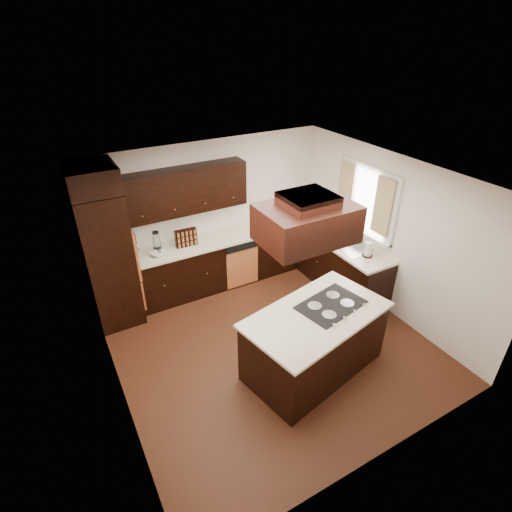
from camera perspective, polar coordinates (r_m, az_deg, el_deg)
name	(u,v)px	position (r m, az deg, el deg)	size (l,w,h in m)	color
floor	(270,343)	(6.03, 2.00, -12.36)	(4.20, 4.20, 0.02)	#5E2F19
ceiling	(274,180)	(4.70, 2.55, 10.84)	(4.20, 4.20, 0.02)	silver
wall_back	(208,214)	(6.92, -6.87, 6.04)	(4.20, 0.02, 2.50)	white
wall_front	(390,380)	(4.02, 18.64, -16.39)	(4.20, 0.02, 2.50)	white
wall_left	(106,322)	(4.71, -20.58, -8.83)	(0.02, 4.20, 2.50)	white
wall_right	(389,235)	(6.47, 18.46, 2.81)	(0.02, 4.20, 2.50)	white
oven_column	(109,260)	(6.27, -20.30, -0.47)	(0.65, 0.75, 2.12)	black
wall_oven_face	(132,250)	(6.28, -17.32, 0.79)	(0.05, 0.62, 0.78)	#D7763F
base_cabinets_back	(220,262)	(7.06, -5.22, -0.80)	(2.93, 0.60, 0.88)	black
base_cabinets_right	(331,259)	(7.22, 10.69, -0.48)	(0.60, 2.40, 0.88)	black
countertop_back	(219,239)	(6.82, -5.34, 2.45)	(2.93, 0.63, 0.04)	#F3E8C7
countertop_right	(333,237)	(6.99, 10.94, 2.73)	(0.63, 2.40, 0.04)	#F3E8C7
upper_cabinets	(185,190)	(6.42, -10.10, 9.20)	(2.00, 0.34, 0.72)	black
dishwasher_front	(242,267)	(6.96, -2.00, -1.60)	(0.60, 0.05, 0.72)	#D7763F
window_frame	(366,200)	(6.63, 15.41, 7.76)	(0.06, 1.32, 1.12)	white
window_pane	(367,199)	(6.64, 15.59, 7.80)	(0.00, 1.20, 1.00)	white
curtain_left	(383,207)	(6.30, 17.65, 6.73)	(0.02, 0.34, 0.90)	beige
curtain_right	(346,189)	(6.85, 12.71, 9.31)	(0.02, 0.34, 0.90)	beige
sink_rim	(347,244)	(6.76, 12.91, 1.71)	(0.52, 0.84, 0.01)	silver
island	(314,342)	(5.43, 8.31, -12.12)	(1.79, 0.98, 0.88)	black
island_top	(317,315)	(5.13, 8.69, -8.32)	(1.86, 1.04, 0.04)	#F3E8C7
cooktop	(331,305)	(5.29, 10.67, -6.84)	(0.85, 0.57, 0.01)	black
range_hood	(307,223)	(4.46, 7.24, 4.67)	(1.05, 0.72, 0.42)	black
hood_duct	(308,200)	(4.35, 7.47, 7.93)	(0.55, 0.50, 0.13)	black
blender_base	(158,251)	(6.48, -13.82, 0.76)	(0.15, 0.15, 0.10)	silver
blender_pitcher	(157,241)	(6.40, -14.02, 2.16)	(0.13, 0.13, 0.26)	silver
spice_rack	(186,238)	(6.57, -9.97, 2.60)	(0.35, 0.09, 0.29)	black
mixing_bowl	(159,254)	(6.43, -13.75, 0.31)	(0.23, 0.23, 0.06)	white
soap_bottle	(328,228)	(7.04, 10.21, 3.99)	(0.08, 0.08, 0.17)	white
paper_towel	(368,249)	(6.42, 15.74, 0.92)	(0.11, 0.11, 0.25)	white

